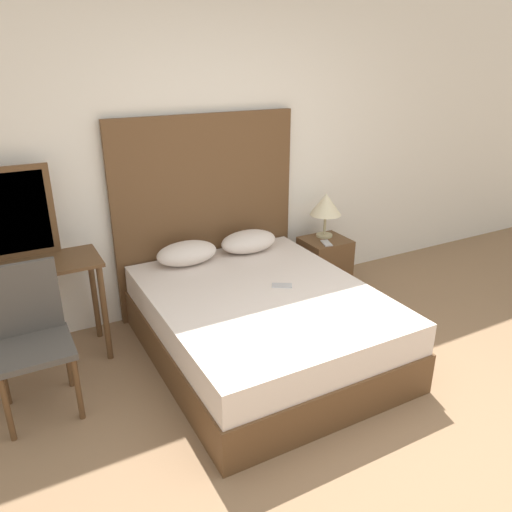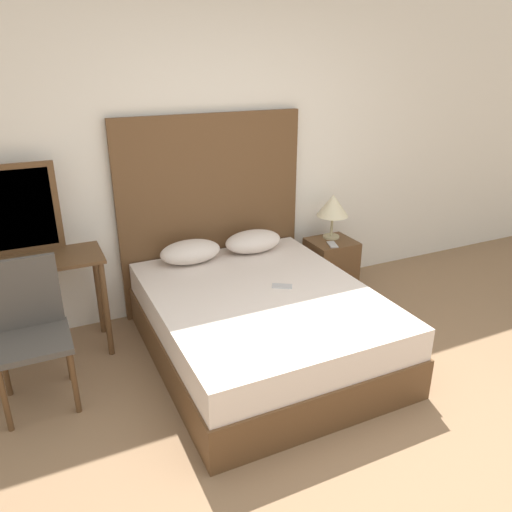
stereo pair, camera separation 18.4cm
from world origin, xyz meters
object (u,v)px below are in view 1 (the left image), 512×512
Objects in this scene: phone_on_bed at (282,285)px; phone_on_nightstand at (326,243)px; table_lamp at (326,205)px; vanity_desk at (24,286)px; nightstand at (324,265)px; chair at (29,331)px; bed at (262,324)px.

phone_on_bed is 0.99m from phone_on_nightstand.
table_lamp is 0.40× the size of vanity_desk.
nightstand is 3.23× the size of phone_on_nightstand.
nightstand is 1.28× the size of table_lamp.
vanity_desk is at bearing 179.88° from nightstand.
table_lamp is at bearing 12.05° from chair.
table_lamp is 2.53× the size of phone_on_nightstand.
table_lamp is (0.04, 0.07, 0.57)m from nightstand.
phone_on_bed is 1.00× the size of phone_on_nightstand.
phone_on_bed is 0.16× the size of vanity_desk.
nightstand is 2.66m from chair.
chair is at bearing -171.19° from phone_on_nightstand.
table_lamp is (0.91, 0.73, 0.30)m from phone_on_bed.
bed is at bearing -145.46° from table_lamp.
bed is 2.01× the size of chair.
nightstand is (1.05, 0.67, 0.00)m from bed.
nightstand reaches higher than bed.
vanity_desk is at bearing 177.74° from phone_on_nightstand.
chair is at bearing 174.49° from phone_on_bed.
phone_on_nightstand is at bearing -2.26° from vanity_desk.
bed is 1.44m from table_lamp.
nightstand is 0.55× the size of chair.
chair is (-1.72, 0.17, 0.01)m from phone_on_bed.
phone_on_nightstand is (-0.10, -0.17, -0.30)m from table_lamp.
phone_on_bed is 0.17× the size of chair.
table_lamp is 0.43× the size of chair.
table_lamp is at bearing 1.53° from vanity_desk.
vanity_desk is (-1.52, 0.68, 0.38)m from bed.
nightstand is at bearing 32.68° from bed.
vanity_desk is (-1.69, 0.66, 0.11)m from phone_on_bed.
phone_on_nightstand is at bearing -121.91° from nightstand.
bed is at bearing -173.41° from phone_on_bed.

